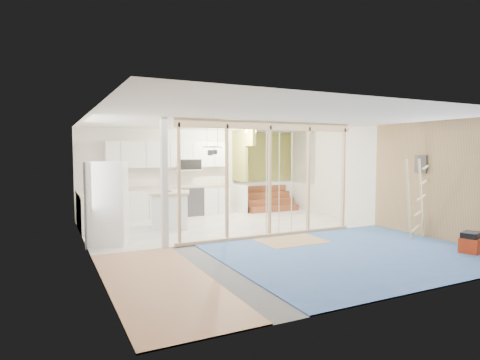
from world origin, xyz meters
name	(u,v)px	position (x,y,z in m)	size (l,w,h in m)	color
room	(258,180)	(0.00, 0.00, 1.30)	(7.01, 8.01, 2.61)	slate
floor_overlays	(259,237)	(0.07, 0.06, 0.01)	(7.00, 8.00, 0.03)	silver
stud_frame	(248,167)	(-0.24, 0.00, 1.59)	(4.66, 0.14, 2.60)	tan
base_cabinets	(149,204)	(-1.61, 3.36, 0.47)	(4.45, 2.24, 0.93)	white
upper_cabinets	(171,155)	(-0.84, 3.82, 1.82)	(3.60, 0.41, 0.85)	white
green_partition	(259,182)	(2.04, 3.66, 0.94)	(2.25, 1.51, 2.60)	olive
pot_rack	(212,149)	(-0.31, 1.89, 2.00)	(0.52, 0.52, 0.72)	black
sheathing_panel	(446,181)	(3.48, -2.00, 1.30)	(0.02, 4.00, 2.60)	tan
electrical_panel	(421,164)	(3.43, -1.40, 1.65)	(0.04, 0.30, 0.40)	#3D3D43
ceiling_light	(251,131)	(1.40, 3.00, 2.54)	(0.32, 0.32, 0.08)	#FFEABF
fridge	(108,203)	(-3.06, 0.82, 0.86)	(0.95, 0.92, 1.73)	white
island	(170,210)	(-1.40, 2.01, 0.46)	(1.21, 1.21, 0.93)	white
bowl	(168,191)	(-1.45, 2.00, 0.96)	(0.24, 0.24, 0.06)	silver
soap_bottle_a	(114,182)	(-2.50, 3.67, 1.09)	(0.12, 0.12, 0.32)	#B2B4C6
soap_bottle_b	(219,181)	(0.70, 3.79, 1.02)	(0.08, 0.08, 0.17)	white
toolbox	(471,243)	(3.00, -2.93, 0.19)	(0.51, 0.44, 0.41)	#AB2C0F
ladder	(417,199)	(3.07, -1.61, 0.90)	(0.94, 0.17, 1.76)	beige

